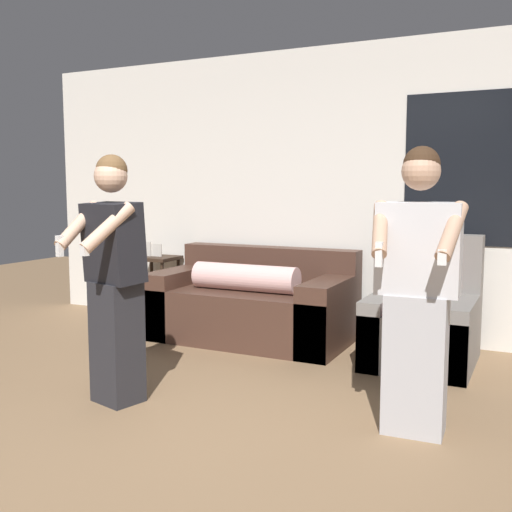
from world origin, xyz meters
TOP-DOWN VIEW (x-y plane):
  - ground_plane at (0.00, 0.00)m, footprint 14.00×14.00m
  - wall_back at (0.02, 3.29)m, footprint 6.53×0.07m
  - couch at (-0.56, 2.75)m, footprint 1.79×0.99m
  - armchair at (1.00, 2.66)m, footprint 0.80×0.93m
  - side_table at (-1.85, 3.04)m, footprint 0.43×0.38m
  - person_left at (-0.64, 0.88)m, footprint 0.47×0.53m
  - person_right at (1.21, 1.22)m, footprint 0.52×0.47m

SIDE VIEW (x-z plane):
  - ground_plane at x=0.00m, z-range 0.00..0.00m
  - couch at x=-0.56m, z-range -0.10..0.72m
  - armchair at x=1.00m, z-range -0.19..0.82m
  - side_table at x=-1.85m, z-range 0.13..0.96m
  - person_right at x=1.21m, z-range 0.00..1.62m
  - person_left at x=-0.64m, z-range 0.01..1.62m
  - wall_back at x=0.02m, z-range 0.00..2.70m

